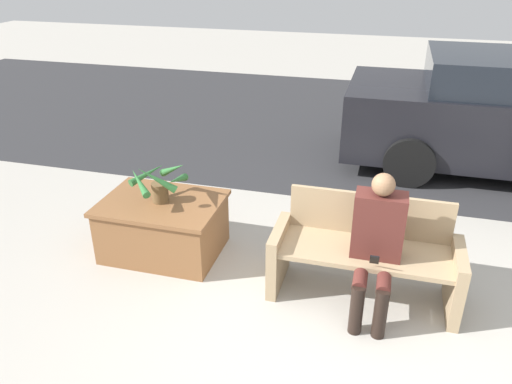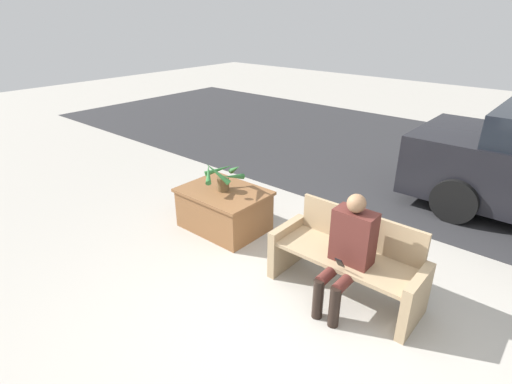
{
  "view_description": "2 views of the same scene",
  "coord_description": "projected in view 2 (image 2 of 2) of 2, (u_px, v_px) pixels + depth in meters",
  "views": [
    {
      "loc": [
        0.05,
        -2.86,
        2.7
      ],
      "look_at": [
        -1.05,
        1.18,
        0.63
      ],
      "focal_mm": 35.0,
      "sensor_mm": 36.0,
      "label": 1
    },
    {
      "loc": [
        1.51,
        -2.42,
        2.69
      ],
      "look_at": [
        -1.18,
        0.73,
        0.8
      ],
      "focal_mm": 28.0,
      "sensor_mm": 36.0,
      "label": 2
    }
  ],
  "objects": [
    {
      "name": "ground_plane",
      "position": [
        302.0,
        330.0,
        3.68
      ],
      "size": [
        30.0,
        30.0,
        0.0
      ],
      "primitive_type": "plane",
      "color": "#ADA89E"
    },
    {
      "name": "person_seated",
      "position": [
        348.0,
        248.0,
        3.77
      ],
      "size": [
        0.4,
        0.59,
        1.18
      ],
      "color": "#51231E",
      "rests_on": "ground_plane"
    },
    {
      "name": "road_surface",
      "position": [
        467.0,
        169.0,
        7.44
      ],
      "size": [
        20.0,
        6.0,
        0.01
      ],
      "primitive_type": "cube",
      "color": "#2D2D30",
      "rests_on": "ground_plane"
    },
    {
      "name": "planter_box",
      "position": [
        224.0,
        208.0,
        5.32
      ],
      "size": [
        1.12,
        0.83,
        0.55
      ],
      "color": "brown",
      "rests_on": "ground_plane"
    },
    {
      "name": "bench",
      "position": [
        348.0,
        259.0,
        4.05
      ],
      "size": [
        1.55,
        0.57,
        0.84
      ],
      "color": "tan",
      "rests_on": "ground_plane"
    },
    {
      "name": "potted_plant",
      "position": [
        223.0,
        176.0,
        5.12
      ],
      "size": [
        0.55,
        0.57,
        0.44
      ],
      "color": "brown",
      "rests_on": "planter_box"
    }
  ]
}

